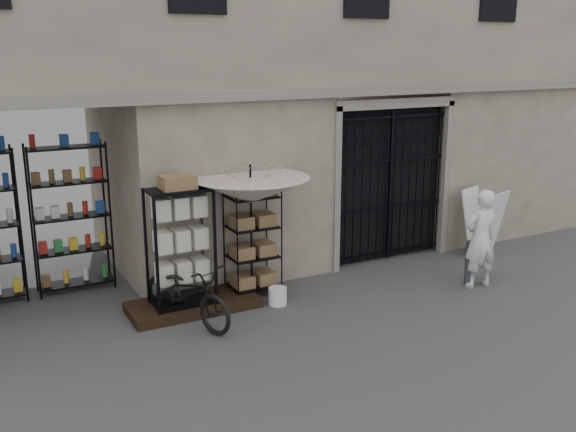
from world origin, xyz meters
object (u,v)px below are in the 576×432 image
white_bucket (278,296)px  easel_sign (483,223)px  market_umbrella (250,183)px  shopkeeper (477,286)px  wire_rack (253,244)px  bicycle (189,323)px  display_cabinet (181,253)px  steel_bollard (469,263)px

white_bucket → easel_sign: (4.67, 0.34, 0.53)m
market_umbrella → shopkeeper: market_umbrella is taller
wire_rack → market_umbrella: 1.06m
bicycle → shopkeeper: bearing=-31.2°
shopkeeper → display_cabinet: bearing=-9.4°
display_cabinet → steel_bollard: 4.93m
market_umbrella → white_bucket: 1.85m
market_umbrella → bicycle: 2.34m
steel_bollard → display_cabinet: bearing=166.7°
market_umbrella → easel_sign: size_ratio=2.05×
steel_bollard → shopkeeper: 0.42m
wire_rack → white_bucket: (0.16, -0.57, -0.73)m
display_cabinet → steel_bollard: bearing=-35.8°
display_cabinet → easel_sign: bearing=-23.0°
display_cabinet → bicycle: 1.05m
easel_sign → wire_rack: bearing=158.8°
display_cabinet → wire_rack: 1.28m
wire_rack → steel_bollard: (3.50, -1.29, -0.48)m
steel_bollard → shopkeeper: (0.08, -0.14, -0.39)m
steel_bollard → shopkeeper: bearing=-62.3°
market_umbrella → bicycle: bearing=-159.8°
display_cabinet → market_umbrella: bearing=-20.7°
display_cabinet → shopkeeper: 5.10m
steel_bollard → bicycle: bearing=171.7°
white_bucket → market_umbrella: bearing=119.0°
market_umbrella → white_bucket: market_umbrella is taller
display_cabinet → bicycle: bearing=-121.9°
wire_rack → white_bucket: size_ratio=6.13×
display_cabinet → white_bucket: display_cabinet is taller
shopkeeper → white_bucket: bearing=-9.0°
wire_rack → market_umbrella: market_umbrella is taller
steel_bollard → easel_sign: easel_sign is taller
bicycle → steel_bollard: size_ratio=2.33×
shopkeeper → easel_sign: size_ratio=1.31×
market_umbrella → shopkeeper: size_ratio=1.57×
white_bucket → bicycle: bicycle is taller
wire_rack → bicycle: 1.70m
white_bucket → steel_bollard: bearing=-12.3°
white_bucket → easel_sign: bearing=4.1°
display_cabinet → shopkeeper: display_cabinet is taller
bicycle → steel_bollard: bearing=-29.7°
display_cabinet → steel_bollard: display_cabinet is taller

